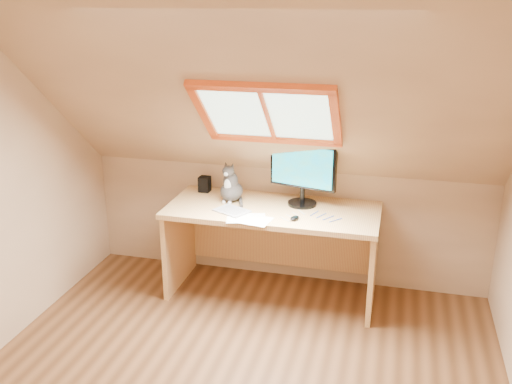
% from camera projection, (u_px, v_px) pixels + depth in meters
% --- Properties ---
extents(room_shell, '(3.52, 3.52, 2.41)m').
position_uv_depth(room_shell, '(219.00, 190.00, 3.05)').
color(room_shell, tan).
rests_on(room_shell, ground).
extents(desk, '(1.72, 0.75, 0.78)m').
position_uv_depth(desk, '(274.00, 231.00, 4.76)').
color(desk, '#E1BA6B').
rests_on(desk, ground).
extents(monitor, '(0.56, 0.24, 0.52)m').
position_uv_depth(monitor, '(303.00, 170.00, 4.58)').
color(monitor, black).
rests_on(monitor, desk).
extents(cat, '(0.22, 0.26, 0.35)m').
position_uv_depth(cat, '(231.00, 187.00, 4.73)').
color(cat, '#494340').
rests_on(cat, desk).
extents(desk_speaker, '(0.10, 0.10, 0.13)m').
position_uv_depth(desk_speaker, '(205.00, 184.00, 4.98)').
color(desk_speaker, black).
rests_on(desk_speaker, desk).
extents(graphics_tablet, '(0.32, 0.29, 0.01)m').
position_uv_depth(graphics_tablet, '(232.00, 211.00, 4.54)').
color(graphics_tablet, '#B2B2B7').
rests_on(graphics_tablet, desk).
extents(mouse, '(0.09, 0.11, 0.03)m').
position_uv_depth(mouse, '(295.00, 218.00, 4.37)').
color(mouse, black).
rests_on(mouse, desk).
extents(papers, '(0.33, 0.27, 0.00)m').
position_uv_depth(papers, '(241.00, 217.00, 4.42)').
color(papers, white).
rests_on(papers, desk).
extents(cables, '(0.51, 0.26, 0.01)m').
position_uv_depth(cables, '(312.00, 216.00, 4.43)').
color(cables, silver).
rests_on(cables, desk).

